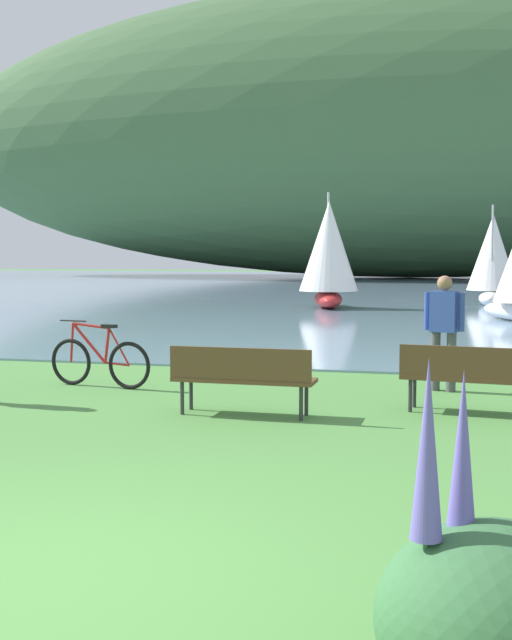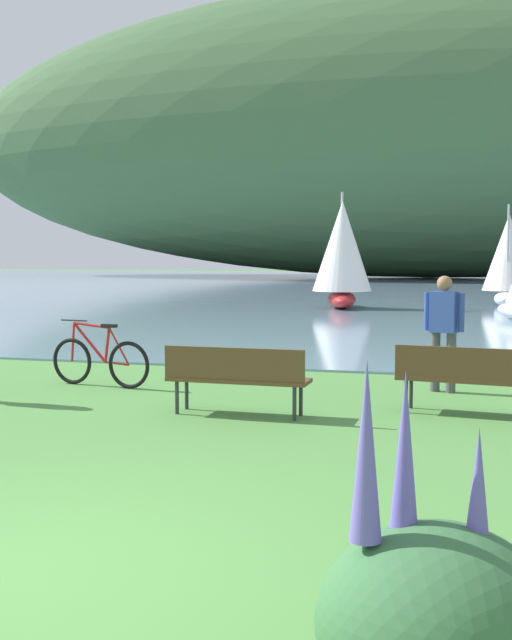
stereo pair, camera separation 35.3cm
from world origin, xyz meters
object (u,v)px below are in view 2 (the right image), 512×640
at_px(bicycle_beside_path, 100,361).
at_px(sailboat_nearest_to_shore, 508,258).
at_px(park_bench_near_camera, 237,375).
at_px(sailboat_far_off, 342,253).
at_px(park_bench_further_along, 469,375).
at_px(person_at_shoreline, 444,326).

bearing_deg(bicycle_beside_path, sailboat_nearest_to_shore, 72.86).
relative_size(park_bench_near_camera, bicycle_beside_path, 1.03).
relative_size(sailboat_nearest_to_shore, sailboat_far_off, 0.90).
xyz_separation_m(park_bench_further_along, bicycle_beside_path, (-5.48, 0.83, -0.12)).
bearing_deg(bicycle_beside_path, park_bench_further_along, -8.65).
relative_size(park_bench_near_camera, person_at_shoreline, 1.06).
height_order(park_bench_further_along, bicycle_beside_path, bicycle_beside_path).
height_order(sailboat_nearest_to_shore, sailboat_far_off, sailboat_far_off).
height_order(person_at_shoreline, sailboat_far_off, sailboat_far_off).
relative_size(park_bench_further_along, bicycle_beside_path, 1.05).
height_order(park_bench_near_camera, sailboat_far_off, sailboat_far_off).
height_order(bicycle_beside_path, sailboat_far_off, sailboat_far_off).
distance_m(park_bench_further_along, bicycle_beside_path, 5.54).
bearing_deg(bicycle_beside_path, person_at_shoreline, 9.87).
relative_size(bicycle_beside_path, person_at_shoreline, 1.03).
height_order(bicycle_beside_path, sailboat_nearest_to_shore, sailboat_nearest_to_shore).
bearing_deg(person_at_shoreline, park_bench_near_camera, -133.89).
distance_m(park_bench_near_camera, bicycle_beside_path, 3.14).
distance_m(park_bench_further_along, person_at_shoreline, 1.82).
bearing_deg(sailboat_nearest_to_shore, person_at_shoreline, -94.44).
bearing_deg(person_at_shoreline, sailboat_far_off, 104.09).
bearing_deg(sailboat_far_off, park_bench_further_along, -76.05).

